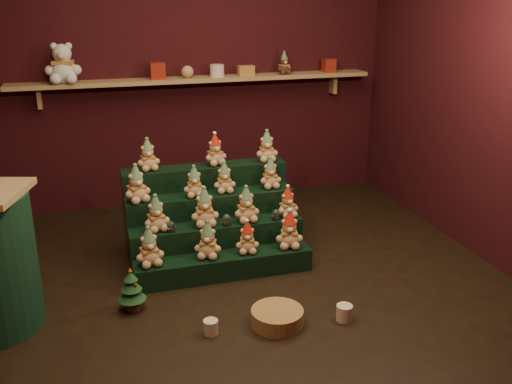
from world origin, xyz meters
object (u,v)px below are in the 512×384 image
object	(u,v)px
brown_bear	(284,63)
mug_right	(344,313)
snow_globe_a	(171,227)
mini_christmas_tree	(132,290)
wicker_basket	(277,317)
snow_globe_b	(227,220)
white_bear	(62,58)
riser_tier_front	(224,266)
snow_globe_c	(276,215)
mug_left	(211,327)

from	to	relation	value
brown_bear	mug_right	bearing A→B (deg)	-109.54
snow_globe_a	brown_bear	distance (m)	2.33
mini_christmas_tree	brown_bear	xyz separation A→B (m)	(1.80, 1.98, 1.27)
mug_right	brown_bear	size ratio (longest dim) A/B	0.50
wicker_basket	mini_christmas_tree	bearing A→B (deg)	152.99
snow_globe_b	snow_globe_a	bearing A→B (deg)	180.00
snow_globe_b	wicker_basket	world-z (taller)	snow_globe_b
mini_christmas_tree	white_bear	distance (m)	2.45
mini_christmas_tree	wicker_basket	xyz separation A→B (m)	(0.92, -0.47, -0.11)
riser_tier_front	mini_christmas_tree	xyz separation A→B (m)	(-0.74, -0.31, 0.07)
snow_globe_c	mug_left	world-z (taller)	snow_globe_c
snow_globe_a	wicker_basket	size ratio (longest dim) A/B	0.25
riser_tier_front	white_bear	size ratio (longest dim) A/B	3.04
white_bear	wicker_basket	bearing A→B (deg)	-57.76
mug_left	snow_globe_c	bearing A→B (deg)	50.61
wicker_basket	brown_bear	distance (m)	2.95
white_bear	snow_globe_b	bearing A→B (deg)	-47.79
white_bear	brown_bear	world-z (taller)	white_bear
snow_globe_c	mug_left	size ratio (longest dim) A/B	0.95
mini_christmas_tree	brown_bear	bearing A→B (deg)	47.86
white_bear	mug_left	bearing A→B (deg)	-66.54
mug_right	wicker_basket	distance (m)	0.46
snow_globe_a	brown_bear	bearing A→B (deg)	46.51
riser_tier_front	white_bear	world-z (taller)	white_bear
mini_christmas_tree	brown_bear	world-z (taller)	brown_bear
snow_globe_b	white_bear	size ratio (longest dim) A/B	0.21
snow_globe_c	riser_tier_front	bearing A→B (deg)	-161.54
riser_tier_front	snow_globe_a	bearing A→B (deg)	157.02
snow_globe_b	brown_bear	world-z (taller)	brown_bear
wicker_basket	brown_bear	size ratio (longest dim) A/B	1.60
snow_globe_c	brown_bear	distance (m)	1.92
snow_globe_a	riser_tier_front	bearing A→B (deg)	-22.98
mug_left	wicker_basket	distance (m)	0.45
snow_globe_a	brown_bear	xyz separation A→B (m)	(1.44, 1.52, 1.03)
mug_left	white_bear	distance (m)	2.97
snow_globe_c	mini_christmas_tree	xyz separation A→B (m)	(-1.21, -0.47, -0.25)
wicker_basket	white_bear	world-z (taller)	white_bear
snow_globe_a	mini_christmas_tree	size ratio (longest dim) A/B	0.26
snow_globe_a	mug_left	bearing A→B (deg)	-83.40
snow_globe_a	snow_globe_b	xyz separation A→B (m)	(0.44, 0.00, 0.00)
riser_tier_front	white_bear	distance (m)	2.48
snow_globe_c	snow_globe_a	bearing A→B (deg)	180.00
riser_tier_front	mini_christmas_tree	bearing A→B (deg)	-157.22
snow_globe_c	mug_right	world-z (taller)	snow_globe_c
riser_tier_front	white_bear	bearing A→B (deg)	123.01
snow_globe_b	mini_christmas_tree	distance (m)	0.96
brown_bear	snow_globe_b	bearing A→B (deg)	-133.26
snow_globe_a	mug_left	size ratio (longest dim) A/B	0.89
snow_globe_c	mug_right	xyz separation A→B (m)	(0.16, -1.01, -0.35)
mug_left	mug_right	size ratio (longest dim) A/B	0.88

